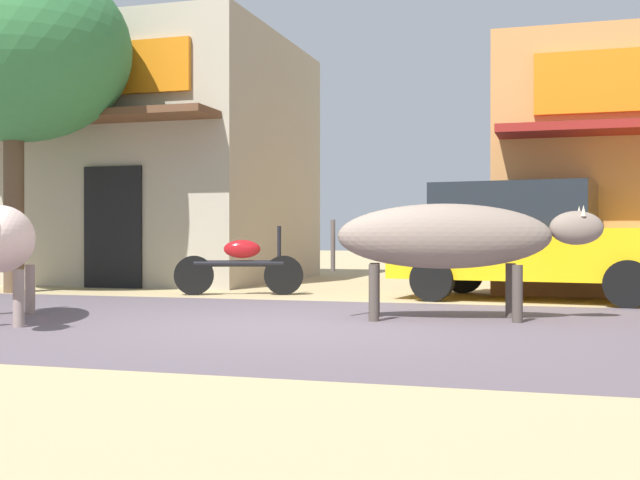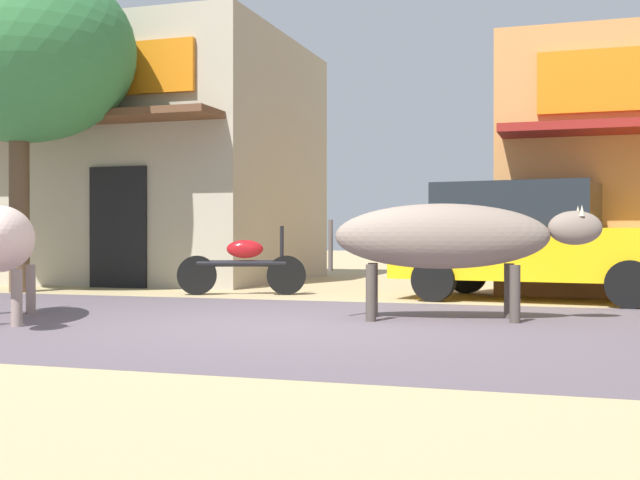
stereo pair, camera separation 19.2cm
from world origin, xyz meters
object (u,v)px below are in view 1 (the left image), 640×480
(cow_near_brown, at_px, (0,240))
(parked_hatchback_car, at_px, (530,240))
(roadside_tree, at_px, (14,50))
(parked_motorcycle, at_px, (241,264))
(cow_far_dark, at_px, (450,237))

(cow_near_brown, bearing_deg, parked_hatchback_car, 41.59)
(roadside_tree, bearing_deg, parked_motorcycle, 7.90)
(roadside_tree, bearing_deg, parked_hatchback_car, 6.35)
(parked_hatchback_car, height_order, parked_motorcycle, parked_hatchback_car)
(cow_far_dark, bearing_deg, parked_hatchback_car, 76.88)
(parked_motorcycle, xyz_separation_m, cow_near_brown, (-0.98, -4.26, 0.39))
(cow_far_dark, bearing_deg, roadside_tree, 162.83)
(parked_motorcycle, bearing_deg, roadside_tree, -172.10)
(roadside_tree, bearing_deg, cow_far_dark, -17.17)
(roadside_tree, distance_m, cow_near_brown, 5.50)
(parked_motorcycle, bearing_deg, cow_near_brown, -102.92)
(roadside_tree, relative_size, parked_motorcycle, 2.84)
(parked_hatchback_car, height_order, cow_near_brown, parked_hatchback_car)
(roadside_tree, xyz_separation_m, cow_far_dark, (7.18, -2.22, -2.97))
(cow_near_brown, xyz_separation_m, cow_far_dark, (4.50, 1.53, 0.03))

